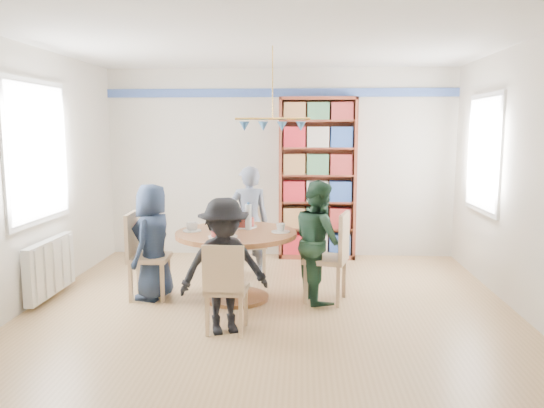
# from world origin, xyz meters

# --- Properties ---
(ground) EXTENTS (5.00, 5.00, 0.00)m
(ground) POSITION_xyz_m (0.00, 0.00, 0.00)
(ground) COLOR tan
(room_shell) EXTENTS (5.00, 5.00, 5.00)m
(room_shell) POSITION_xyz_m (-0.26, 0.87, 1.65)
(room_shell) COLOR white
(room_shell) RESTS_ON ground
(radiator) EXTENTS (0.12, 1.00, 0.60)m
(radiator) POSITION_xyz_m (-2.42, 0.30, 0.35)
(radiator) COLOR silver
(radiator) RESTS_ON ground
(dining_table) EXTENTS (1.30, 1.30, 0.75)m
(dining_table) POSITION_xyz_m (-0.38, 0.38, 0.56)
(dining_table) COLOR brown
(dining_table) RESTS_ON ground
(chair_left) EXTENTS (0.44, 0.44, 0.95)m
(chair_left) POSITION_xyz_m (-1.42, 0.38, 0.52)
(chair_left) COLOR tan
(chair_left) RESTS_ON ground
(chair_right) EXTENTS (0.52, 0.52, 0.97)m
(chair_right) POSITION_xyz_m (0.66, 0.37, 0.53)
(chair_right) COLOR tan
(chair_right) RESTS_ON ground
(chair_far) EXTENTS (0.47, 0.47, 0.85)m
(chair_far) POSITION_xyz_m (-0.35, 1.36, 0.47)
(chair_far) COLOR tan
(chair_far) RESTS_ON ground
(chair_near) EXTENTS (0.39, 0.39, 0.84)m
(chair_near) POSITION_xyz_m (-0.36, -0.61, 0.46)
(chair_near) COLOR tan
(chair_near) RESTS_ON ground
(person_left) EXTENTS (0.52, 0.68, 1.26)m
(person_left) POSITION_xyz_m (-1.29, 0.38, 0.63)
(person_left) COLOR #192438
(person_left) RESTS_ON ground
(person_right) EXTENTS (0.67, 0.76, 1.31)m
(person_right) POSITION_xyz_m (0.50, 0.40, 0.65)
(person_right) COLOR #1B3726
(person_right) RESTS_ON ground
(person_far) EXTENTS (0.57, 0.45, 1.39)m
(person_far) POSITION_xyz_m (-0.34, 1.32, 0.70)
(person_far) COLOR gray
(person_far) RESTS_ON ground
(person_near) EXTENTS (0.91, 0.71, 1.24)m
(person_near) POSITION_xyz_m (-0.38, -0.57, 0.62)
(person_near) COLOR black
(person_near) RESTS_ON ground
(bookshelf) EXTENTS (1.09, 0.33, 2.28)m
(bookshelf) POSITION_xyz_m (0.54, 2.34, 1.12)
(bookshelf) COLOR brown
(bookshelf) RESTS_ON ground
(tableware) EXTENTS (1.16, 1.16, 0.30)m
(tableware) POSITION_xyz_m (-0.41, 0.41, 0.82)
(tableware) COLOR white
(tableware) RESTS_ON dining_table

